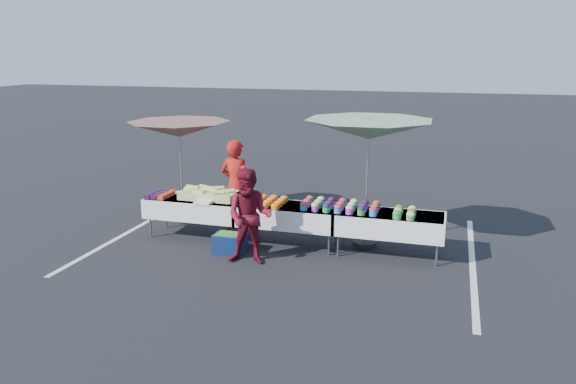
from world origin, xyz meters
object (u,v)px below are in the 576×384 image
(table_right, at_px, (389,223))
(vendor, at_px, (236,186))
(table_left, at_px, (196,207))
(umbrella_right, at_px, (369,130))
(customer, at_px, (250,217))
(table_center, at_px, (288,215))
(umbrella_left, at_px, (179,130))
(storage_bin, at_px, (230,243))

(table_right, height_order, vendor, vendor)
(vendor, bearing_deg, table_left, 52.57)
(umbrella_right, bearing_deg, customer, -140.44)
(table_center, xyz_separation_m, umbrella_right, (1.34, 0.40, 1.51))
(umbrella_left, height_order, umbrella_right, umbrella_right)
(customer, xyz_separation_m, umbrella_right, (1.70, 1.40, 1.30))
(table_center, xyz_separation_m, umbrella_left, (-2.50, 0.80, 1.32))
(table_center, xyz_separation_m, vendor, (-1.21, 0.55, 0.32))
(table_left, height_order, vendor, vendor)
(table_right, height_order, umbrella_left, umbrella_left)
(customer, height_order, storage_bin, customer)
(table_center, bearing_deg, table_right, 0.00)
(table_left, distance_m, customer, 1.77)
(table_left, distance_m, table_right, 3.60)
(customer, distance_m, storage_bin, 0.88)
(umbrella_left, xyz_separation_m, storage_bin, (1.63, -1.45, -1.72))
(customer, height_order, umbrella_left, umbrella_left)
(customer, relative_size, storage_bin, 2.99)
(table_right, bearing_deg, umbrella_right, 139.15)
(customer, bearing_deg, vendor, 112.31)
(table_left, distance_m, umbrella_right, 3.51)
(table_right, relative_size, umbrella_left, 0.70)
(vendor, distance_m, umbrella_left, 1.65)
(customer, height_order, umbrella_right, umbrella_right)
(vendor, xyz_separation_m, umbrella_right, (2.55, -0.15, 1.19))
(customer, bearing_deg, storage_bin, 138.95)
(customer, distance_m, umbrella_right, 2.55)
(table_right, bearing_deg, umbrella_left, 169.45)
(table_right, bearing_deg, vendor, 169.64)
(vendor, height_order, umbrella_left, umbrella_left)
(table_left, relative_size, umbrella_left, 0.70)
(umbrella_right, bearing_deg, vendor, 176.63)
(table_center, height_order, vendor, vendor)
(vendor, bearing_deg, storage_bin, 115.53)
(table_left, bearing_deg, table_right, 0.00)
(customer, relative_size, umbrella_right, 0.54)
(table_left, bearing_deg, customer, -34.79)
(vendor, relative_size, umbrella_right, 0.61)
(umbrella_left, relative_size, umbrella_right, 0.90)
(umbrella_left, distance_m, umbrella_right, 3.86)
(table_right, height_order, storage_bin, table_right)
(umbrella_left, bearing_deg, customer, -40.12)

